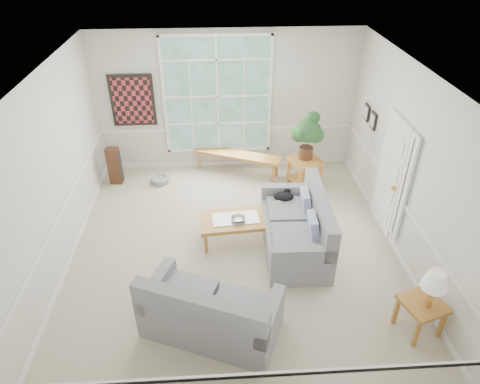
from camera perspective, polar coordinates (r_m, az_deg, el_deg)
The scene contains 24 objects.
floor at distance 7.37m, azimuth -0.69°, elevation -7.77°, with size 5.50×6.00×0.01m, color #B1AA93.
ceiling at distance 5.87m, azimuth -0.88°, elevation 15.04°, with size 5.50×6.00×0.02m, color white.
wall_back at distance 9.20m, azimuth -1.74°, elevation 11.89°, with size 5.50×0.02×3.00m, color silver.
wall_front at distance 4.20m, azimuth 1.42°, elevation -18.94°, with size 5.50×0.02×3.00m, color silver.
wall_left at distance 6.95m, azimuth -24.06°, elevation 1.43°, with size 0.02×6.00×3.00m, color silver.
wall_right at distance 7.15m, azimuth 21.84°, elevation 2.87°, with size 0.02×6.00×3.00m, color silver.
window_back at distance 9.11m, azimuth -3.03°, elevation 12.64°, with size 2.30×0.08×2.40m, color white.
entry_door at distance 7.82m, azimuth 19.28°, elevation 2.24°, with size 0.08×0.90×2.10m, color white.
door_sidelight at distance 7.28m, azimuth 21.09°, elevation 0.37°, with size 0.08×0.26×1.90m, color white.
wall_art at distance 9.27m, azimuth -14.14°, elevation 11.74°, with size 0.90×0.06×1.10m, color maroon.
wall_frame_near at distance 8.55m, azimuth 17.28°, elevation 9.08°, with size 0.04×0.26×0.32m, color black.
wall_frame_far at distance 8.90m, azimuth 16.47°, elevation 10.14°, with size 0.04×0.26×0.32m, color black.
loveseat_right at distance 7.16m, azimuth 7.35°, elevation -4.17°, with size 0.98×1.90×1.03m, color gray.
loveseat_front at distance 5.86m, azimuth -3.87°, elevation -14.65°, with size 1.78×0.92×0.96m, color gray.
coffee_table at distance 7.44m, azimuth -0.59°, elevation -5.00°, with size 1.23×0.67×0.46m, color #A76E2E.
pewter_bowl at distance 7.25m, azimuth -0.25°, elevation -3.55°, with size 0.29×0.29×0.07m, color #A1A1A6.
window_bench at distance 9.43m, azimuth -0.37°, elevation 3.91°, with size 1.94×0.38×0.45m, color #A76E2E.
end_table at distance 9.03m, azimuth 8.59°, elevation 2.62°, with size 0.60×0.60×0.60m, color #A76E2E.
houseplant at distance 8.74m, azimuth 8.97°, elevation 7.37°, with size 0.58×0.58×0.99m, color #265327, non-canonical shape.
side_table at distance 6.47m, azimuth 22.77°, elevation -14.99°, with size 0.52×0.52×0.53m, color #A76E2E.
table_lamp at distance 6.08m, azimuth 24.28°, elevation -11.78°, with size 0.33×0.33×0.58m, color white, non-canonical shape.
pet_bed at distance 9.29m, azimuth -10.60°, elevation 1.59°, with size 0.39×0.39×0.12m, color gray.
floor_speaker at distance 9.34m, azimuth -16.38°, elevation 3.41°, with size 0.25×0.20×0.81m, color #432615.
cat at distance 7.63m, azimuth 5.85°, elevation -0.59°, with size 0.35×0.25×0.17m, color black.
Camera 1 is at (-0.26, -5.58, 4.81)m, focal length 32.00 mm.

